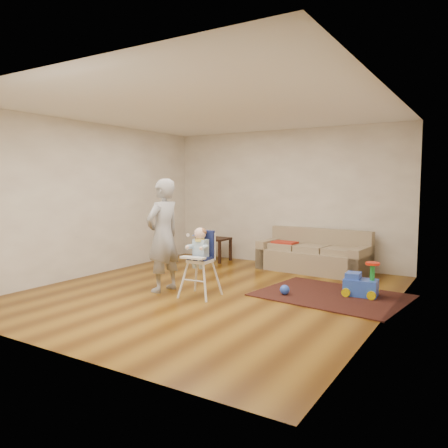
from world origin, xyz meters
The scene contains 9 objects.
ground centered at (0.00, 0.00, 0.00)m, with size 5.50×5.50×0.00m, color #4C2A08.
room_envelope centered at (0.00, 0.53, 1.88)m, with size 5.04×5.52×2.72m.
sofa centered at (0.77, 2.30, 0.39)m, with size 2.07×1.00×0.78m.
side_table centered at (-1.34, 2.28, 0.25)m, with size 0.49×0.49×0.49m, color black, non-canonical shape.
area_rug centered at (1.64, 0.73, 0.01)m, with size 2.03×1.52×0.02m, color black.
ride_on_toy centered at (2.00, 0.91, 0.27)m, with size 0.46×0.33×0.50m, color blue, non-canonical shape.
toy_ball centered at (1.04, 0.40, 0.09)m, with size 0.14×0.14×0.14m, color blue.
high_chair centered at (0.02, -0.29, 0.49)m, with size 0.50×0.50×1.01m.
adult centered at (-0.65, -0.30, 0.85)m, with size 0.62×0.41×1.70m, color #939395.
Camera 1 is at (3.54, -5.39, 1.63)m, focal length 35.00 mm.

